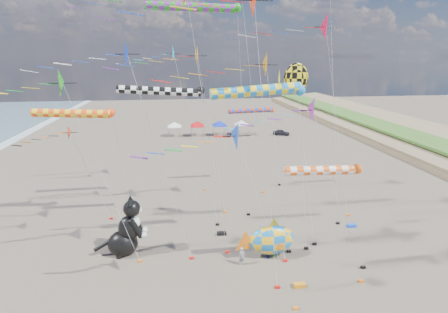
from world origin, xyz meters
TOP-DOWN VIEW (x-y plane):
  - delta_kite_2 at (-8.82, 10.66)m, footprint 9.97×1.99m
  - delta_kite_3 at (-1.85, 5.74)m, footprint 11.78×2.61m
  - delta_kite_4 at (-2.03, 3.30)m, footprint 9.51×1.96m
  - delta_kite_5 at (3.48, 5.54)m, footprint 9.76×1.94m
  - delta_kite_6 at (-13.70, 10.80)m, footprint 10.95×2.35m
  - delta_kite_7 at (0.31, 10.55)m, footprint 10.45×2.01m
  - delta_kite_8 at (8.67, 16.90)m, footprint 13.15×2.75m
  - delta_kite_9 at (-4.92, 19.59)m, footprint 11.66×2.15m
  - delta_kite_10 at (-5.88, 26.82)m, footprint 9.04×1.98m
  - delta_kite_11 at (-17.42, 19.66)m, footprint 8.91×1.74m
  - windsock_0 at (5.39, 7.27)m, footprint 7.43×0.76m
  - windsock_1 at (1.07, 10.82)m, footprint 8.94×0.90m
  - windsock_2 at (4.17, 27.25)m, footprint 7.34×0.66m
  - windsock_3 at (-6.69, 16.64)m, footprint 9.30×0.76m
  - windsock_4 at (-15.30, 19.18)m, footprint 9.12×0.87m
  - windsock_5 at (-3.37, 18.61)m, footprint 10.20×0.84m
  - angelfish_kite at (4.60, 13.42)m, footprint 3.74×3.02m
  - cat_inflatable at (-10.50, 12.40)m, footprint 4.10×2.18m
  - fish_inflatable at (2.15, 10.14)m, footprint 5.53×2.14m
  - person_adult at (-0.59, 9.21)m, footprint 0.69×0.57m
  - child_green at (2.49, 9.79)m, footprint 0.62×0.52m
  - child_blue at (1.86, 9.91)m, footprint 0.64×0.72m
  - kite_bag_0 at (-1.61, 14.58)m, footprint 0.90×0.44m
  - kite_bag_1 at (11.99, 14.35)m, footprint 0.90×0.44m
  - kite_bag_3 at (3.25, 5.65)m, footprint 0.90×0.44m
  - tent_row at (1.50, 60.00)m, footprint 19.20×4.20m
  - parked_car at (17.74, 58.00)m, footprint 3.99×2.92m

SIDE VIEW (x-z plane):
  - kite_bag_0 at x=-1.61m, z-range 0.00..0.30m
  - kite_bag_1 at x=11.99m, z-range 0.00..0.30m
  - kite_bag_3 at x=3.25m, z-range 0.00..0.30m
  - child_green at x=2.49m, z-range 0.00..1.13m
  - child_blue at x=1.86m, z-range 0.00..1.17m
  - parked_car at x=17.74m, z-range 0.00..1.26m
  - person_adult at x=-0.59m, z-range 0.00..1.61m
  - fish_inflatable at x=2.15m, z-range -0.24..3.50m
  - cat_inflatable at x=-10.50m, z-range 0.00..5.43m
  - tent_row at x=1.50m, z-range 1.25..5.05m
  - windsock_0 at x=5.39m, z-range 4.18..13.41m
  - delta_kite_11 at x=-17.42m, z-range 3.97..14.38m
  - windsock_2 at x=4.17m, z-range 4.96..15.72m
  - windsock_4 at x=-15.30m, z-range 5.61..17.78m
  - delta_kite_4 at x=-2.03m, z-range 5.40..18.80m
  - delta_kite_5 at x=3.48m, z-range 6.01..20.61m
  - windsock_3 at x=-6.69m, z-range 6.75..21.15m
  - windsock_1 at x=1.07m, z-range 6.96..21.90m
  - delta_kite_6 at x=-13.70m, z-range 6.76..23.15m
  - angelfish_kite at x=4.60m, z-range 6.83..23.39m
  - delta_kite_7 at x=0.31m, z-range 7.41..24.97m
  - delta_kite_9 at x=-4.92m, z-range 7.73..26.04m
  - delta_kite_2 at x=-8.82m, z-range 7.82..26.13m
  - delta_kite_10 at x=-5.88m, z-range 7.89..26.33m
  - delta_kite_8 at x=8.67m, z-range 9.01..30.29m
  - delta_kite_3 at x=-1.85m, z-range 9.32..31.10m
  - windsock_5 at x=-3.37m, z-range 10.45..32.35m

